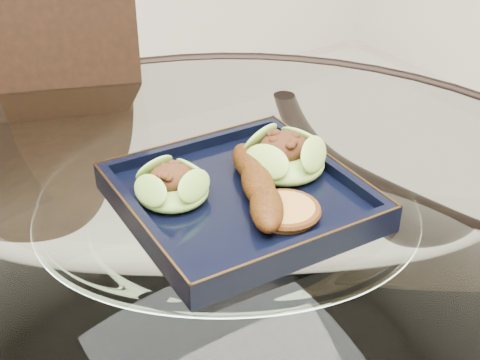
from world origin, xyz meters
TOP-DOWN VIEW (x-y plane):
  - dining_table at (-0.00, -0.00)m, footprint 1.13×1.13m
  - dining_chair at (-0.14, 0.42)m, footprint 0.59×0.59m
  - navy_plate at (0.04, 0.03)m, footprint 0.28×0.28m
  - lettuce_wrap_left at (-0.03, 0.07)m, footprint 0.10×0.10m
  - lettuce_wrap_right at (0.12, 0.05)m, footprint 0.10×0.10m
  - roasted_plantain at (0.05, 0.02)m, footprint 0.10×0.18m
  - crumb_patty at (0.06, -0.03)m, footprint 0.07×0.07m

SIDE VIEW (x-z plane):
  - dining_chair at x=-0.14m, z-range 0.06..1.12m
  - dining_table at x=0.00m, z-range 0.21..0.98m
  - navy_plate at x=0.04m, z-range 0.76..0.78m
  - crumb_patty at x=0.06m, z-range 0.78..0.80m
  - lettuce_wrap_left at x=-0.03m, z-range 0.78..0.81m
  - roasted_plantain at x=0.05m, z-range 0.78..0.82m
  - lettuce_wrap_right at x=0.12m, z-range 0.78..0.82m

